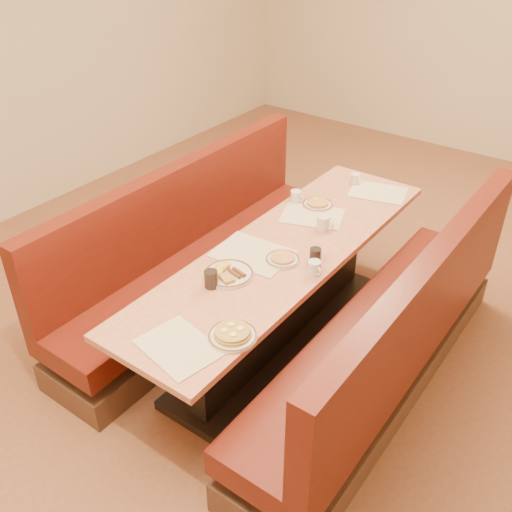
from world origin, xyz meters
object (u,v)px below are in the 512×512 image
Objects in this scene: pancake_plate at (233,334)px; soda_tumbler_near at (211,279)px; eggs_plate at (228,273)px; coffee_mug_c at (324,223)px; coffee_mug_d at (355,179)px; booth_right at (389,344)px; diner_table at (284,297)px; coffee_mug_b at (296,196)px; booth_left at (198,262)px; soda_tumbler_mid at (315,256)px; coffee_mug_a at (315,268)px.

soda_tumbler_near is (-0.35, 0.26, 0.03)m from pancake_plate.
soda_tumbler_near is (-0.01, -0.14, 0.03)m from eggs_plate.
coffee_mug_c is 1.23× the size of coffee_mug_d.
booth_right is 8.87× the size of eggs_plate.
diner_table is at bearing 180.00° from booth_right.
diner_table is 23.36× the size of coffee_mug_b.
coffee_mug_b is 0.53m from coffee_mug_d.
booth_left is 0.97m from coffee_mug_c.
eggs_plate is at bearing -152.44° from booth_right.
coffee_mug_a is at bearing -60.67° from soda_tumbler_mid.
coffee_mug_b is 1.05× the size of soda_tumbler_near.
soda_tumbler_near is (-0.84, -0.57, 0.44)m from booth_right.
coffee_mug_a is 0.59m from soda_tumbler_near.
soda_tumbler_near reaches higher than soda_tumbler_mid.
coffee_mug_c is 0.92m from soda_tumbler_near.
coffee_mug_b reaches higher than eggs_plate.
soda_tumbler_mid is (0.23, -0.03, 0.42)m from diner_table.
booth_left is at bearing 180.00° from booth_right.
pancake_plate is 1.17m from coffee_mug_c.
diner_table is at bearing 0.00° from booth_left.
coffee_mug_c is 0.39m from soda_tumbler_mid.
coffee_mug_b is at bearing 152.79° from coffee_mug_c.
soda_tumbler_near is at bearing -121.49° from soda_tumbler_mid.
soda_tumbler_mid is at bearing 58.51° from soda_tumbler_near.
diner_table is 0.52m from coffee_mug_a.
coffee_mug_a is at bearing 48.48° from soda_tumbler_near.
soda_tumbler_mid is at bearing -44.19° from coffee_mug_b.
booth_right is at bearing 0.00° from booth_left.
soda_tumbler_mid reaches higher than eggs_plate.
soda_tumbler_near is at bearing 143.66° from pancake_plate.
coffee_mug_d is at bearing 132.00° from coffee_mug_a.
eggs_plate is at bearing -102.91° from diner_table.
booth_right is at bearing 34.24° from soda_tumbler_near.
diner_table is 0.48m from soda_tumbler_mid.
soda_tumbler_near is at bearing -106.85° from coffee_mug_a.
eggs_plate reaches higher than pancake_plate.
booth_right is 24.91× the size of coffee_mug_d.
soda_tumbler_near reaches higher than pancake_plate.
coffee_mug_a is 0.88m from coffee_mug_b.
coffee_mug_b is (-0.56, 0.68, 0.00)m from coffee_mug_a.
coffee_mug_c is at bearing -60.66° from coffee_mug_d.
pancake_plate reaches higher than diner_table.
booth_left is at bearing -153.03° from coffee_mug_c.
coffee_mug_b is at bearing 50.16° from booth_left.
eggs_plate is at bearing -116.95° from coffee_mug_a.
coffee_mug_c is (-0.21, 0.46, 0.01)m from coffee_mug_a.
pancake_plate is 1.90m from coffee_mug_d.
coffee_mug_d reaches higher than pancake_plate.
coffee_mug_a is at bearing -7.37° from booth_left.
coffee_mug_b is (0.46, 0.55, 0.43)m from booth_left.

